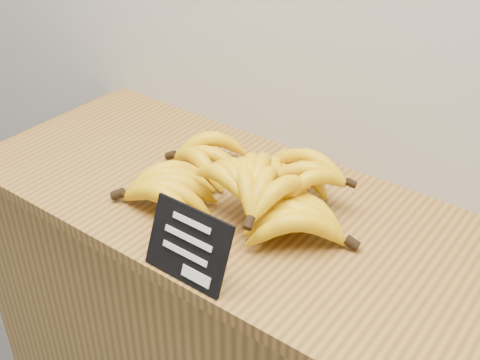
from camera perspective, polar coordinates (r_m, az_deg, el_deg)
counter_top at (r=1.25m, az=1.38°, el=-3.05°), size 1.30×0.54×0.03m
chalkboard_sign at (r=1.04m, az=-4.97°, el=-6.17°), size 0.17×0.06×0.13m
banana_pile at (r=1.22m, az=0.77°, el=-0.35°), size 0.51×0.37×0.12m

